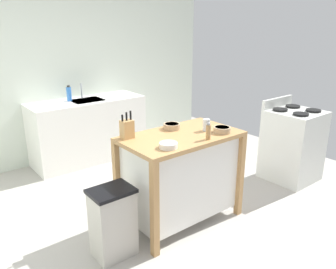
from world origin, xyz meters
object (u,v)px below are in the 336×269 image
object	(u,v)px
kitchen_island	(181,174)
trash_bin	(113,222)
bowl_stoneware_deep	(168,145)
drinking_cup	(206,125)
knife_block	(127,129)
sink_faucet	(82,91)
stove	(292,145)
bowl_ceramic_small	(222,130)
bottle_spray_cleaner	(69,94)
pepper_grinder	(208,131)
bowl_ceramic_wide	(172,126)

from	to	relation	value
kitchen_island	trash_bin	world-z (taller)	kitchen_island
bowl_stoneware_deep	drinking_cup	xyz separation A→B (m)	(0.60, 0.15, 0.03)
knife_block	drinking_cup	distance (m)	0.79
knife_block	kitchen_island	bearing A→B (deg)	-27.16
drinking_cup	trash_bin	world-z (taller)	drinking_cup
sink_faucet	stove	distance (m)	2.97
bowl_ceramic_small	stove	world-z (taller)	stove
bowl_stoneware_deep	trash_bin	xyz separation A→B (m)	(-0.50, 0.14, -0.63)
knife_block	sink_faucet	world-z (taller)	knife_block
knife_block	trash_bin	bearing A→B (deg)	-139.94
bowl_stoneware_deep	drinking_cup	size ratio (longest dim) A/B	1.34
knife_block	stove	distance (m)	2.31
bowl_stoneware_deep	stove	bearing A→B (deg)	1.89
trash_bin	knife_block	bearing A→B (deg)	40.06
drinking_cup	sink_faucet	world-z (taller)	sink_faucet
drinking_cup	sink_faucet	size ratio (longest dim) A/B	0.53
bottle_spray_cleaner	pepper_grinder	bearing A→B (deg)	-82.77
drinking_cup	stove	distance (m)	1.57
bowl_ceramic_small	knife_block	bearing A→B (deg)	152.06
bowl_ceramic_small	trash_bin	size ratio (longest dim) A/B	0.27
kitchen_island	bottle_spray_cleaner	bearing A→B (deg)	95.35
knife_block	bottle_spray_cleaner	size ratio (longest dim) A/B	1.15
pepper_grinder	kitchen_island	bearing A→B (deg)	111.98
knife_block	bowl_stoneware_deep	world-z (taller)	knife_block
bottle_spray_cleaner	drinking_cup	bearing A→B (deg)	-77.71
sink_faucet	stove	bearing A→B (deg)	-53.39
pepper_grinder	bottle_spray_cleaner	bearing A→B (deg)	97.23
knife_block	bottle_spray_cleaner	bearing A→B (deg)	82.42
kitchen_island	bowl_ceramic_wide	bearing A→B (deg)	76.54
knife_block	pepper_grinder	size ratio (longest dim) A/B	1.55
kitchen_island	knife_block	world-z (taller)	knife_block
sink_faucet	bowl_ceramic_wide	bearing A→B (deg)	-89.09
bowl_ceramic_wide	drinking_cup	world-z (taller)	drinking_cup
kitchen_island	knife_block	size ratio (longest dim) A/B	4.56
bowl_ceramic_wide	drinking_cup	size ratio (longest dim) A/B	1.44
knife_block	drinking_cup	size ratio (longest dim) A/B	2.15
bowl_ceramic_small	sink_faucet	distance (m)	2.43
knife_block	drinking_cup	world-z (taller)	knife_block
bowl_ceramic_small	sink_faucet	size ratio (longest dim) A/B	0.76
knife_block	bowl_ceramic_wide	xyz separation A→B (m)	(0.50, -0.03, -0.06)
kitchen_island	drinking_cup	world-z (taller)	drinking_cup
pepper_grinder	bottle_spray_cleaner	distance (m)	2.42
bowl_stoneware_deep	bowl_ceramic_wide	bearing A→B (deg)	47.75
bowl_stoneware_deep	bottle_spray_cleaner	distance (m)	2.35
kitchen_island	bowl_stoneware_deep	bearing A→B (deg)	-147.24
bottle_spray_cleaner	kitchen_island	bearing A→B (deg)	-84.65
knife_block	bowl_ceramic_small	bearing A→B (deg)	-27.94
sink_faucet	bottle_spray_cleaner	world-z (taller)	sink_faucet
bowl_ceramic_small	drinking_cup	bearing A→B (deg)	118.68
drinking_cup	sink_faucet	xyz separation A→B (m)	(-0.26, 2.26, 0.03)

